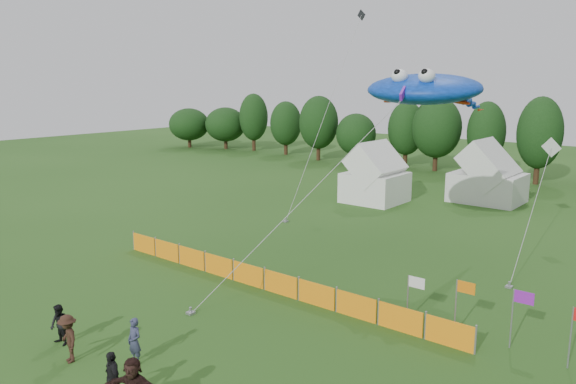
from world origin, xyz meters
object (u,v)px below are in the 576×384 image
Objects in this scene: spectator_b at (60,325)px; stingray_kite at (428,89)px; spectator_a at (134,341)px; spectator_c at (68,339)px; spectator_d at (112,378)px; tent_left at (375,178)px; tent_right at (488,178)px; barrier_fence at (264,279)px.

stingray_kite is at bearing 69.36° from spectator_b.
spectator_a is 2.31m from spectator_c.
spectator_d reaches higher than spectator_b.
spectator_a is 2.45m from spectator_d.
tent_left is 8.96m from tent_right.
spectator_d is at bearing -74.38° from barrier_fence.
tent_right reaches higher than barrier_fence.
spectator_d is (3.43, -0.55, -0.00)m from spectator_c.
spectator_b is (-2.09, -8.85, 0.26)m from barrier_fence.
spectator_d is at bearing -87.18° from tent_right.
stingray_kite reaches higher than spectator_b.
spectator_d is at bearing -51.26° from spectator_a.
barrier_fence is at bearing 98.08° from spectator_a.
tent_right is 18.70m from stingray_kite.
spectator_b is (-3.29, -0.88, -0.05)m from spectator_a.
tent_left is 2.57× the size of spectator_d.
barrier_fence is at bearing 101.48° from spectator_c.
tent_left is 20.91m from barrier_fence.
tent_left is at bearing 103.79° from spectator_a.
tent_right is 3.27× the size of spectator_a.
tent_left is 2.85× the size of spectator_b.
spectator_d reaches higher than barrier_fence.
tent_right is 25.71m from barrier_fence.
spectator_b is at bearing -165.58° from spectator_a.
spectator_d is 0.08× the size of stingray_kite.
spectator_d is (1.75, -35.53, -1.06)m from tent_right.
spectator_a is 0.08× the size of stingray_kite.
spectator_b is at bearing -108.16° from stingray_kite.
spectator_a is 18.66m from stingray_kite.
spectator_a is 3.41m from spectator_b.
spectator_a is at bearing 51.39° from spectator_c.
tent_right is at bearing 87.75° from barrier_fence.
spectator_d is (1.55, -1.90, 0.03)m from spectator_a.
barrier_fence is 9.10m from spectator_b.
spectator_b is 1.50m from spectator_c.
barrier_fence is at bearing -112.93° from stingray_kite.
stingray_kite reaches higher than spectator_c.
barrier_fence is 11.72× the size of spectator_c.
spectator_c is 0.08× the size of stingray_kite.
tent_right is 33.64m from spectator_a.
spectator_d is (8.69, -29.87, -1.09)m from tent_left.
barrier_fence is at bearing 119.82° from spectator_d.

